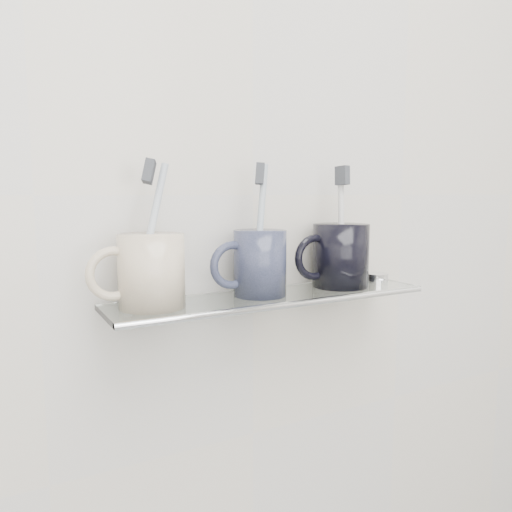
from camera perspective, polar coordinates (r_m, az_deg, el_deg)
wall_back at (r=0.80m, az=-0.36°, el=6.99°), size 2.50×0.00×2.50m
shelf_glass at (r=0.76m, az=1.87°, el=-4.73°), size 0.50×0.12×0.01m
shelf_rail at (r=0.71m, az=4.15°, el=-5.54°), size 0.50×0.01×0.01m
bracket_left at (r=0.73m, az=-14.61°, el=-6.39°), size 0.02×0.03×0.02m
bracket_right at (r=0.92m, az=11.75°, el=-3.48°), size 0.02×0.03×0.02m
mug_left at (r=0.68m, az=-11.85°, el=-1.67°), size 0.10×0.10×0.10m
mug_left_handle at (r=0.67m, az=-15.98°, el=-1.96°), size 0.07×0.01×0.07m
toothbrush_left at (r=0.68m, az=-11.96°, el=2.63°), size 0.06×0.03×0.19m
bristles_left at (r=0.67m, az=-12.14°, el=9.43°), size 0.03×0.03×0.04m
mug_center at (r=0.75m, az=0.45°, el=-0.81°), size 0.09×0.09×0.10m
mug_center_handle at (r=0.72m, az=-2.71°, el=-1.05°), size 0.07×0.01×0.07m
toothbrush_center at (r=0.74m, az=0.46°, el=3.18°), size 0.04×0.02×0.19m
bristles_center at (r=0.74m, az=0.46°, el=9.38°), size 0.02×0.03×0.03m
mug_right at (r=0.83m, az=9.64°, el=0.06°), size 0.12×0.12×0.10m
mug_right_handle at (r=0.80m, az=6.72°, el=-0.16°), size 0.07×0.01×0.07m
toothbrush_right at (r=0.82m, az=9.72°, el=3.48°), size 0.02×0.03×0.19m
bristles_right at (r=0.82m, az=9.84°, el=9.05°), size 0.02×0.03×0.03m
chrome_cap at (r=0.89m, az=13.69°, el=-2.43°), size 0.04×0.04×0.02m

